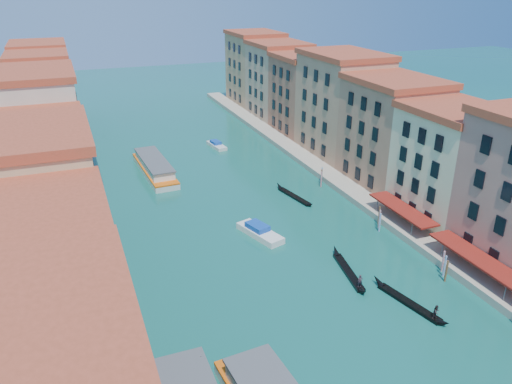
% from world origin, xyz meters
% --- Properties ---
extents(left_bank_palazzos, '(12.80, 128.40, 21.00)m').
position_xyz_m(left_bank_palazzos, '(-26.00, 64.68, 9.71)').
color(left_bank_palazzos, '#C4B48F').
rests_on(left_bank_palazzos, ground).
extents(right_bank_palazzos, '(12.80, 128.40, 21.00)m').
position_xyz_m(right_bank_palazzos, '(30.00, 65.00, 9.75)').
color(right_bank_palazzos, brown).
rests_on(right_bank_palazzos, ground).
extents(quay, '(4.00, 140.00, 1.00)m').
position_xyz_m(quay, '(22.00, 65.00, 0.50)').
color(quay, '#AFA58D').
rests_on(quay, ground).
extents(restaurant_awnings, '(3.20, 44.55, 3.12)m').
position_xyz_m(restaurant_awnings, '(22.19, 23.00, 2.99)').
color(restaurant_awnings, maroon).
rests_on(restaurant_awnings, ground).
extents(mooring_poles_right, '(1.44, 54.24, 3.20)m').
position_xyz_m(mooring_poles_right, '(19.10, 28.80, 1.30)').
color(mooring_poles_right, '#51301B').
rests_on(mooring_poles_right, ground).
extents(vaporetto_far, '(5.41, 19.59, 2.88)m').
position_xyz_m(vaporetto_far, '(-7.65, 74.31, 1.30)').
color(vaporetto_far, silver).
rests_on(vaporetto_far, ground).
extents(gondola_fore, '(2.74, 11.19, 2.24)m').
position_xyz_m(gondola_fore, '(8.45, 30.78, 0.38)').
color(gondola_fore, black).
rests_on(gondola_fore, ground).
extents(gondola_right, '(3.29, 11.11, 2.24)m').
position_xyz_m(gondola_right, '(11.52, 22.48, 0.43)').
color(gondola_right, black).
rests_on(gondola_right, ground).
extents(gondola_far, '(2.78, 10.62, 1.51)m').
position_xyz_m(gondola_far, '(12.09, 54.76, 0.31)').
color(gondola_far, black).
rests_on(gondola_far, ground).
extents(motorboat_mid, '(4.83, 8.42, 1.66)m').
position_xyz_m(motorboat_mid, '(1.72, 44.12, 0.65)').
color(motorboat_mid, white).
rests_on(motorboat_mid, ground).
extents(motorboat_far, '(2.94, 6.70, 1.34)m').
position_xyz_m(motorboat_far, '(7.88, 85.32, 0.52)').
color(motorboat_far, silver).
rests_on(motorboat_far, ground).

